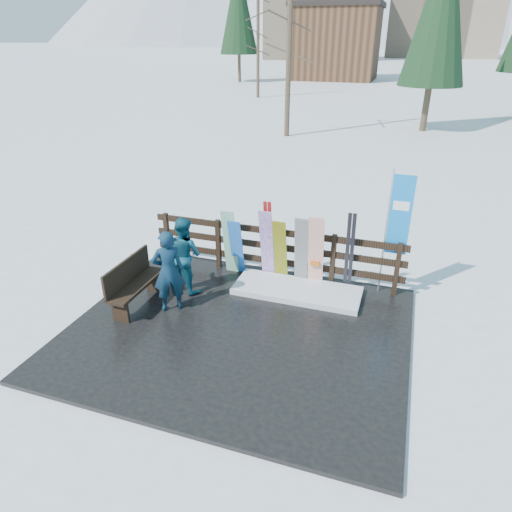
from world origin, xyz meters
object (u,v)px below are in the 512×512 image
(snowboard_0, at_px, (237,247))
(rental_flag, at_px, (396,220))
(snowboard_1, at_px, (230,242))
(snowboard_2, at_px, (280,251))
(snowboard_5, at_px, (316,252))
(snowboard_4, at_px, (301,252))
(person_back, at_px, (184,254))
(person_front, at_px, (168,271))
(snowboard_3, at_px, (267,245))
(bench, at_px, (133,282))

(snowboard_0, bearing_deg, rental_flag, 4.78)
(snowboard_1, relative_size, rental_flag, 0.59)
(snowboard_2, bearing_deg, snowboard_5, 0.00)
(rental_flag, bearing_deg, snowboard_4, -171.41)
(rental_flag, height_order, person_back, rental_flag)
(snowboard_5, relative_size, person_front, 0.99)
(snowboard_1, xyz_separation_m, snowboard_5, (1.90, 0.00, 0.04))
(snowboard_4, distance_m, snowboard_5, 0.31)
(snowboard_0, distance_m, snowboard_1, 0.18)
(snowboard_2, relative_size, snowboard_5, 0.91)
(snowboard_0, height_order, person_front, person_front)
(snowboard_2, bearing_deg, person_front, -134.30)
(snowboard_0, height_order, snowboard_5, snowboard_5)
(snowboard_5, bearing_deg, snowboard_4, 180.00)
(snowboard_3, relative_size, snowboard_4, 1.08)
(snowboard_5, height_order, person_front, person_front)
(person_front, bearing_deg, snowboard_4, -178.35)
(snowboard_0, xyz_separation_m, snowboard_4, (1.44, 0.00, 0.11))
(snowboard_2, bearing_deg, snowboard_3, 180.00)
(snowboard_1, bearing_deg, person_front, -107.75)
(snowboard_1, distance_m, snowboard_5, 1.90)
(snowboard_1, relative_size, person_back, 0.96)
(snowboard_3, bearing_deg, person_back, -147.27)
(snowboard_0, bearing_deg, person_back, -129.40)
(snowboard_2, height_order, person_front, person_front)
(person_back, bearing_deg, rental_flag, -144.57)
(snowboard_0, height_order, snowboard_3, snowboard_3)
(rental_flag, relative_size, person_back, 1.63)
(rental_flag, bearing_deg, bench, -155.73)
(snowboard_4, relative_size, person_front, 0.95)
(snowboard_0, distance_m, snowboard_5, 1.75)
(snowboard_0, height_order, snowboard_1, snowboard_1)
(snowboard_2, height_order, snowboard_5, snowboard_5)
(snowboard_1, bearing_deg, snowboard_3, -0.00)
(bench, distance_m, snowboard_4, 3.44)
(rental_flag, bearing_deg, snowboard_3, -173.92)
(bench, relative_size, snowboard_2, 1.01)
(snowboard_1, height_order, snowboard_5, snowboard_5)
(snowboard_2, bearing_deg, person_back, -151.86)
(snowboard_4, height_order, person_back, person_back)
(snowboard_3, xyz_separation_m, person_back, (-1.47, -0.94, -0.02))
(snowboard_1, bearing_deg, snowboard_4, 0.00)
(snowboard_3, bearing_deg, snowboard_5, 0.00)
(person_front, bearing_deg, snowboard_2, -171.63)
(rental_flag, xyz_separation_m, person_front, (-3.94, -2.01, -0.79))
(bench, bearing_deg, snowboard_1, 54.79)
(bench, xyz_separation_m, snowboard_5, (3.20, 1.84, 0.29))
(snowboard_3, bearing_deg, snowboard_4, 0.00)
(snowboard_1, xyz_separation_m, snowboard_3, (0.84, -0.00, 0.06))
(snowboard_3, height_order, person_back, snowboard_3)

